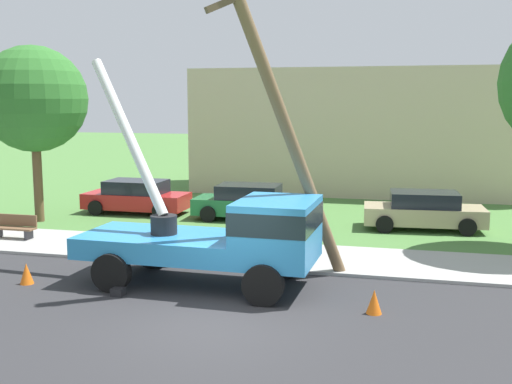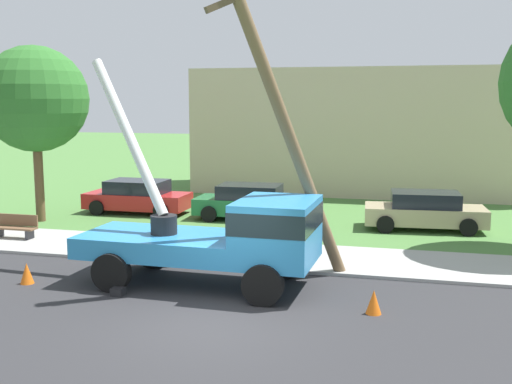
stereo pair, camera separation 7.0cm
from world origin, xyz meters
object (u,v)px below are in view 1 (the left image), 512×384
at_px(utility_truck, 228,234).
at_px(parked_sedan_tan, 424,211).
at_px(parked_sedan_red, 137,197).
at_px(roadside_tree_far, 34,99).
at_px(leaning_utility_pole, 284,121).
at_px(parked_sedan_green, 249,202).
at_px(traffic_cone_behind, 27,274).
at_px(traffic_cone_ahead, 374,302).
at_px(park_bench, 14,228).

relative_size(utility_truck, parked_sedan_tan, 1.50).
bearing_deg(parked_sedan_red, roadside_tree_far, -139.21).
bearing_deg(roadside_tree_far, utility_truck, -33.86).
distance_m(parked_sedan_red, parked_sedan_tan, 11.89).
height_order(leaning_utility_pole, parked_sedan_red, leaning_utility_pole).
bearing_deg(parked_sedan_green, leaning_utility_pole, -69.38).
distance_m(leaning_utility_pole, parked_sedan_tan, 9.53).
bearing_deg(traffic_cone_behind, roadside_tree_far, 121.02).
bearing_deg(traffic_cone_ahead, leaning_utility_pole, 142.61).
height_order(park_bench, roadside_tree_far, roadside_tree_far).
bearing_deg(roadside_tree_far, parked_sedan_red, 40.79).
bearing_deg(traffic_cone_ahead, parked_sedan_tan, 82.96).
xyz_separation_m(parked_sedan_red, park_bench, (-1.84, -5.91, -0.25)).
relative_size(parked_sedan_tan, roadside_tree_far, 0.65).
xyz_separation_m(parked_sedan_red, roadside_tree_far, (-3.01, -2.60, 4.12)).
bearing_deg(parked_sedan_green, traffic_cone_ahead, -61.17).
bearing_deg(utility_truck, traffic_cone_ahead, -17.40).
distance_m(traffic_cone_behind, parked_sedan_red, 10.43).
distance_m(leaning_utility_pole, roadside_tree_far, 12.64).
distance_m(traffic_cone_ahead, parked_sedan_red, 14.91).
height_order(traffic_cone_ahead, parked_sedan_green, parked_sedan_green).
bearing_deg(utility_truck, parked_sedan_green, 101.46).
xyz_separation_m(parked_sedan_tan, roadside_tree_far, (-14.89, -2.11, 4.12)).
bearing_deg(leaning_utility_pole, traffic_cone_ahead, -37.39).
bearing_deg(leaning_utility_pole, utility_truck, -150.94).
relative_size(leaning_utility_pole, parked_sedan_tan, 1.85).
bearing_deg(roadside_tree_far, traffic_cone_behind, -58.98).
height_order(leaning_utility_pole, park_bench, leaning_utility_pole).
distance_m(leaning_utility_pole, traffic_cone_ahead, 5.09).
relative_size(leaning_utility_pole, parked_sedan_green, 1.89).
xyz_separation_m(leaning_utility_pole, traffic_cone_ahead, (2.50, -1.91, -3.99)).
distance_m(parked_sedan_red, parked_sedan_green, 5.02).
bearing_deg(parked_sedan_green, utility_truck, -78.54).
relative_size(utility_truck, parked_sedan_green, 1.52).
bearing_deg(parked_sedan_tan, parked_sedan_red, 177.63).
relative_size(traffic_cone_ahead, parked_sedan_red, 0.13).
distance_m(utility_truck, parked_sedan_tan, 10.10).
bearing_deg(roadside_tree_far, parked_sedan_green, 16.81).
bearing_deg(parked_sedan_green, parked_sedan_tan, -2.65).
relative_size(utility_truck, traffic_cone_ahead, 12.07).
relative_size(utility_truck, leaning_utility_pole, 0.81).
bearing_deg(parked_sedan_tan, parked_sedan_green, 177.35).
height_order(traffic_cone_ahead, parked_sedan_red, parked_sedan_red).
bearing_deg(utility_truck, parked_sedan_tan, 60.06).
xyz_separation_m(utility_truck, park_bench, (-8.69, 3.32, -0.95)).
relative_size(traffic_cone_behind, park_bench, 0.35).
height_order(parked_sedan_green, parked_sedan_tan, same).
xyz_separation_m(traffic_cone_ahead, parked_sedan_tan, (1.23, 9.92, 0.43)).
bearing_deg(roadside_tree_far, traffic_cone_ahead, -29.75).
xyz_separation_m(parked_sedan_green, park_bench, (-6.86, -5.73, -0.25)).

